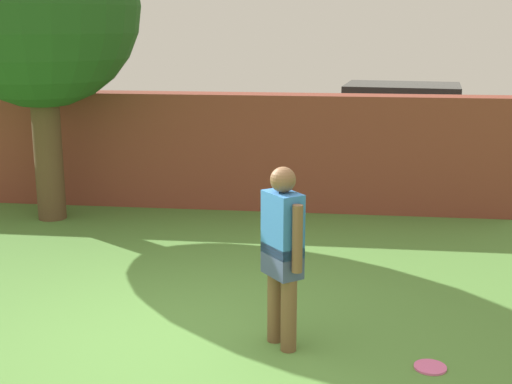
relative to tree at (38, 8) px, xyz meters
name	(u,v)px	position (x,y,z in m)	size (l,w,h in m)	color
ground_plane	(184,345)	(2.84, -3.84, -2.98)	(40.00, 40.00, 0.00)	#568C3D
brick_wall	(158,149)	(1.34, 1.01, -2.11)	(10.70, 0.50, 1.76)	brown
tree	(38,8)	(0.00, 0.00, 0.00)	(2.79, 2.79, 4.41)	brown
person	(282,249)	(3.71, -3.74, -2.09)	(0.40, 0.44, 1.62)	brown
car	(400,132)	(5.22, 3.41, -2.12)	(4.38, 2.32, 1.72)	#B7B7BC
frisbee_pink	(430,367)	(4.97, -4.01, -2.98)	(0.27, 0.27, 0.02)	pink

